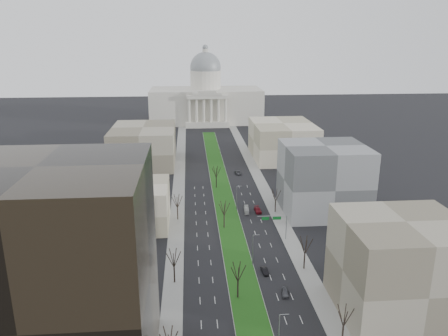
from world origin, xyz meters
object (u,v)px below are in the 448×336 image
car_black (265,271)px  car_grey_far (238,173)px  box_van (247,210)px  car_red (258,210)px  car_grey_near (285,292)px

car_black → car_grey_far: bearing=82.6°
car_grey_far → box_van: box_van is taller
car_black → box_van: 42.21m
car_black → car_red: (4.68, 41.74, 0.09)m
box_van → car_red: bearing=-2.3°
car_grey_far → box_van: 44.90m
car_black → car_grey_far: 87.10m
car_black → car_red: 42.00m
car_black → car_red: bearing=78.0°
car_grey_near → box_van: size_ratio=0.66×
car_grey_near → car_red: size_ratio=0.80×
car_black → car_grey_far: (2.73, 87.06, 0.04)m
car_black → car_red: size_ratio=0.78×
car_grey_near → car_black: 10.95m
car_red → car_grey_far: (-1.95, 45.32, -0.05)m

